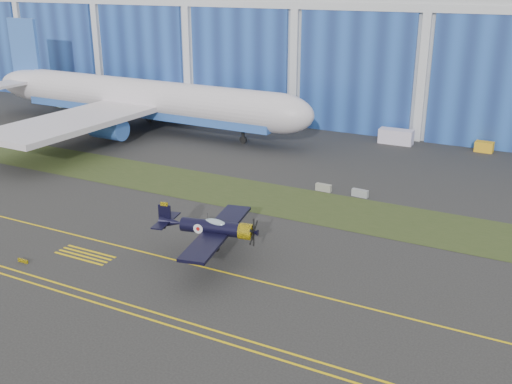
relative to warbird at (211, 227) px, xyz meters
The scene contains 15 objects.
ground 8.15m from the warbird, 25.80° to the left, with size 260.00×260.00×0.00m, color #313130.
grass_median 18.80m from the warbird, 68.71° to the left, with size 260.00×10.00×0.02m, color #475128.
hangar 76.24m from the warbird, 84.88° to the left, with size 220.00×45.70×30.00m.
taxiway_centreline 7.68m from the warbird, 14.60° to the right, with size 200.00×0.20×0.02m, color yellow.
edge_line_near 13.51m from the warbird, 59.14° to the right, with size 80.00×0.20×0.02m, color yellow.
edge_line_far 12.69m from the warbird, 56.75° to the right, with size 80.00×0.20×0.02m, color yellow.
hold_short_ladder 12.70m from the warbird, 156.73° to the right, with size 6.00×2.40×0.02m, color yellow, non-canonical shape.
guard_board_left 17.88m from the warbird, 150.20° to the right, with size 1.20×0.15×0.35m, color yellow.
warbird is the anchor object (origin of this frame).
jetliner 54.02m from the warbird, 133.88° to the left, with size 71.81×61.37×24.57m.
shipping_container 49.29m from the warbird, 85.07° to the left, with size 5.32×2.13×2.30m, color silver.
tug 53.62m from the warbird, 71.04° to the left, with size 2.65×1.66×1.55m, color gold.
cart 78.81m from the warbird, 144.61° to the left, with size 2.23×1.34×1.34m, color #CBF7D4.
barrier_a 23.03m from the warbird, 84.21° to the left, with size 2.00×0.60×0.90m, color gray.
barrier_b 24.08m from the warbird, 73.06° to the left, with size 2.00×0.60×0.90m, color gray.
Camera 1 is at (20.56, -46.49, 25.15)m, focal length 42.00 mm.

